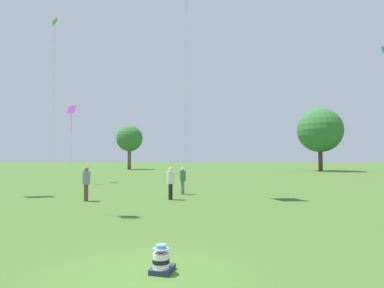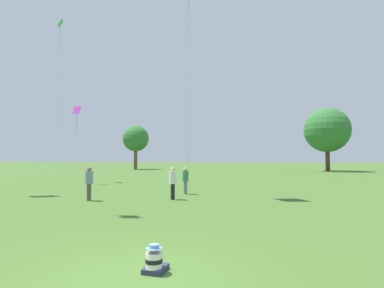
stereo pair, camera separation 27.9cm
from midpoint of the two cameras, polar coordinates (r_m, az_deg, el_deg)
ground_plane at (r=6.00m, az=-9.50°, el=-24.18°), size 300.00×300.00×0.00m
seated_toddler at (r=6.20m, az=-5.79°, el=-21.28°), size 0.44×0.53×0.56m
person_standing_0 at (r=18.35m, az=-0.81°, el=-6.57°), size 0.40×0.40×1.62m
person_standing_1 at (r=16.02m, az=-3.18°, el=-6.96°), size 0.50×0.50×1.71m
person_standing_2 at (r=16.42m, az=-18.55°, el=-6.64°), size 0.51×0.51×1.74m
kite_7 at (r=27.91m, az=-20.85°, el=5.50°), size 0.75×0.41×6.72m
kite_8 at (r=33.81m, az=-23.55°, el=18.59°), size 0.71×0.84×15.79m
distant_tree_0 at (r=55.27m, az=24.46°, el=2.44°), size 7.46×7.46×10.66m
distant_tree_1 at (r=59.90m, az=-10.54°, el=0.99°), size 5.10×5.10×8.61m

